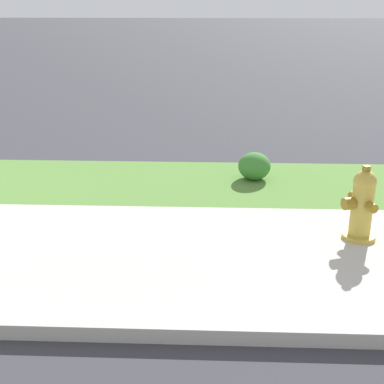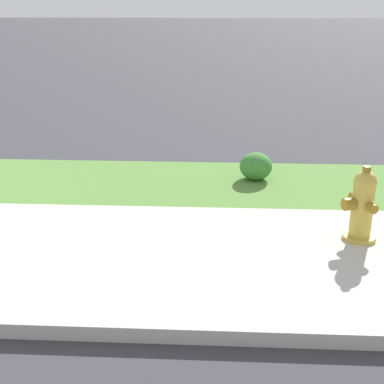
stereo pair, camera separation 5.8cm
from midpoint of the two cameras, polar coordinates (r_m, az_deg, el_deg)
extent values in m
cylinder|color=gold|center=(5.53, 17.65, -4.62)|extent=(0.32, 0.32, 0.05)
cylinder|color=gold|center=(5.42, 17.98, -1.73)|extent=(0.21, 0.21, 0.55)
sphere|color=gold|center=(5.33, 18.29, 1.02)|extent=(0.22, 0.22, 0.22)
cube|color=olive|center=(5.29, 18.44, 2.31)|extent=(0.07, 0.07, 0.06)
cylinder|color=olive|center=(5.28, 18.92, -1.64)|extent=(0.11, 0.11, 0.09)
cylinder|color=olive|center=(5.51, 17.22, -0.55)|extent=(0.11, 0.11, 0.09)
cylinder|color=olive|center=(5.31, 16.66, -1.25)|extent=(0.13, 0.15, 0.12)
ellipsoid|color=#3D7F33|center=(7.00, 7.06, 2.74)|extent=(0.42, 0.42, 0.36)
camera|label=1|loc=(0.03, -89.69, 0.11)|focal=50.00mm
camera|label=2|loc=(0.03, 90.31, -0.11)|focal=50.00mm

